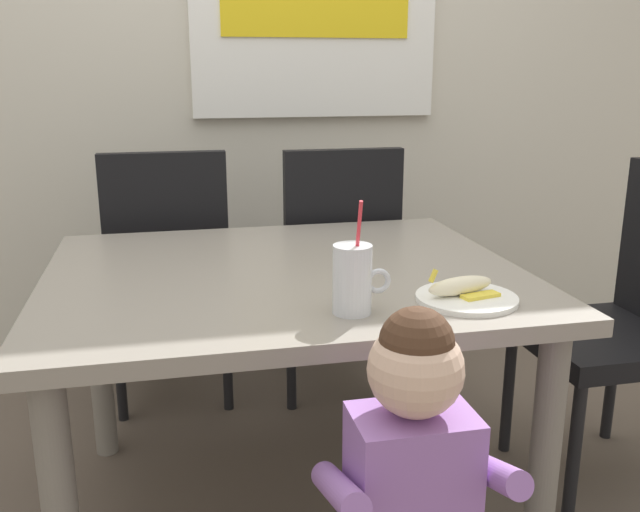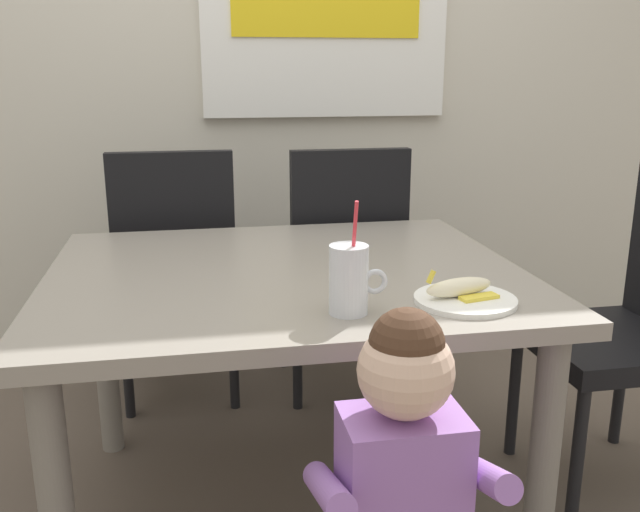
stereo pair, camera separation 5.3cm
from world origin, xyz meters
The scene contains 10 objects.
ground_plane centered at (0.00, 0.00, 0.00)m, with size 24.00×24.00×0.00m, color brown.
back_wall centered at (0.01, 1.29, 1.45)m, with size 6.40×0.17×2.90m.
dining_table centered at (0.00, 0.00, 0.62)m, with size 1.22×1.03×0.72m.
dining_chair_left centered at (-0.30, 0.75, 0.54)m, with size 0.44×0.45×0.96m.
dining_chair_right centered at (0.31, 0.70, 0.54)m, with size 0.44×0.44×0.96m.
dining_chair_far centered at (1.03, -0.03, 0.54)m, with size 0.44×0.44×0.96m.
toddler_standing centered at (0.11, -0.67, 0.53)m, with size 0.33×0.24×0.84m.
milk_cup centered at (0.09, -0.36, 0.79)m, with size 0.13×0.08×0.25m.
snack_plate centered at (0.36, -0.34, 0.73)m, with size 0.23×0.23×0.01m, color white.
peeled_banana centered at (0.35, -0.32, 0.75)m, with size 0.18×0.12×0.07m.
Camera 2 is at (-0.23, -1.71, 1.23)m, focal length 38.67 mm.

